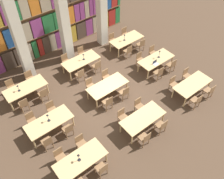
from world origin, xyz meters
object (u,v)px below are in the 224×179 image
object	(u,v)px
chair_14	(68,129)
chair_19	(106,76)
pillar_center	(63,15)
chair_9	(174,84)
chair_33	(113,40)
reading_table_2	(193,85)
chair_10	(210,91)
chair_21	(140,59)
chair_17	(90,85)
chair_7	(139,106)
chair_32	(128,51)
chair_29	(66,61)
chair_11	(187,75)
desk_lamp_4	(83,56)
desk_lamp_2	(159,53)
pillar_right	(101,0)
reading_table_1	(143,118)
chair_28	(80,75)
reading_table_0	(81,160)
desk_lamp_3	(18,87)
reading_table_5	(156,60)
chair_22	(172,65)
chair_23	(153,52)
chair_26	(43,94)
desk_lamp_5	(125,36)
desk_lamp_0	(79,156)
reading_table_6	(25,89)
chair_13	(31,120)
reading_table_4	(108,86)
chair_6	(162,126)
laptop	(156,63)
chair_30	(97,66)
chair_35	(125,34)
chair_27	(30,78)
chair_12	(47,142)
chair_8	(197,101)
reading_table_3	(49,122)
chair_20	(159,73)
chair_25	(11,87)
chair_16	(108,102)
reading_table_7	(81,61)
reading_table_8	(127,40)
chair_4	(145,138)
desk_lamp_1	(48,117)
pillar_left	(17,32)
chair_2	(102,169)

from	to	relation	value
chair_14	chair_19	world-z (taller)	same
pillar_center	chair_9	world-z (taller)	pillar_center
chair_33	reading_table_2	bearing A→B (deg)	95.94
chair_10	chair_14	bearing A→B (deg)	160.14
chair_21	chair_17	bearing A→B (deg)	-0.99
chair_7	chair_19	distance (m)	2.66
chair_32	chair_29	bearing A→B (deg)	155.42
chair_11	desk_lamp_4	distance (m)	5.89
pillar_center	chair_10	distance (m)	8.80
desk_lamp_2	pillar_right	bearing A→B (deg)	105.28
reading_table_1	chair_28	bearing A→B (deg)	96.94
reading_table_0	desk_lamp_3	size ratio (longest dim) A/B	5.43
chair_9	reading_table_5	xyz separation A→B (m)	(0.54, 1.86, 0.16)
chair_22	chair_23	world-z (taller)	same
chair_26	desk_lamp_5	xyz separation A→B (m)	(6.12, 0.73, 0.53)
chair_32	desk_lamp_0	bearing A→B (deg)	-145.94
chair_23	reading_table_6	size ratio (longest dim) A/B	0.42
chair_19	chair_26	bearing A→B (deg)	-16.51
chair_13	reading_table_4	world-z (taller)	chair_13
reading_table_4	desk_lamp_3	world-z (taller)	desk_lamp_3
chair_6	reading_table_5	bearing A→B (deg)	48.02
laptop	reading_table_2	bearing A→B (deg)	-80.44
pillar_center	chair_23	xyz separation A→B (m)	(4.01, -3.25, -2.51)
reading_table_0	reading_table_5	bearing A→B (deg)	20.23
chair_30	chair_35	world-z (taller)	same
chair_27	laptop	bearing A→B (deg)	148.80
reading_table_0	reading_table_2	distance (m)	6.99
desk_lamp_0	desk_lamp_4	distance (m)	6.32
desk_lamp_5	chair_12	bearing A→B (deg)	-155.12
pillar_center	chair_8	xyz separation A→B (m)	(2.95, -7.42, -2.51)
chair_7	desk_lamp_3	bearing A→B (deg)	-46.01
reading_table_3	chair_33	bearing A→B (deg)	27.81
chair_20	chair_25	xyz separation A→B (m)	(-6.91, 4.12, 0.00)
desk_lamp_0	chair_26	size ratio (longest dim) A/B	0.48
chair_16	desk_lamp_5	distance (m)	5.07
chair_8	chair_23	xyz separation A→B (m)	(1.06, 4.16, 0.00)
chair_21	chair_13	bearing A→B (deg)	0.70
reading_table_7	desk_lamp_5	xyz separation A→B (m)	(3.23, -0.07, 0.37)
reading_table_4	reading_table_5	bearing A→B (deg)	-1.00
chair_10	chair_8	bearing A→B (deg)	180.00
reading_table_8	chair_14	bearing A→B (deg)	-152.22
chair_4	reading_table_4	size ratio (longest dim) A/B	0.42
chair_17	desk_lamp_2	size ratio (longest dim) A/B	1.84
pillar_center	chair_16	distance (m)	5.39
reading_table_3	desk_lamp_1	bearing A→B (deg)	49.18
chair_26	laptop	bearing A→B (deg)	-19.32
pillar_left	chair_16	distance (m)	5.71
chair_2	reading_table_2	bearing A→B (deg)	6.16
pillar_right	chair_4	world-z (taller)	pillar_right
chair_20	chair_29	distance (m)	5.45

